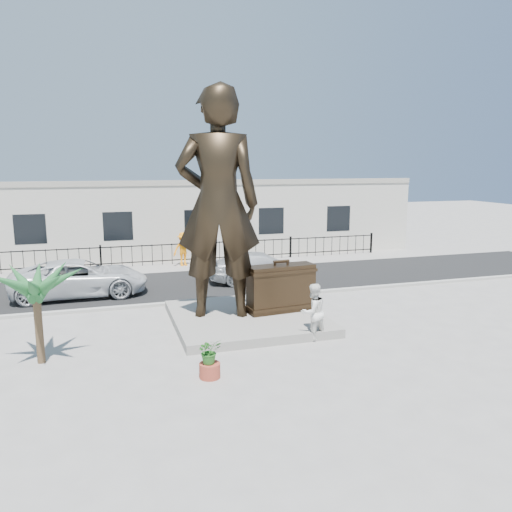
{
  "coord_description": "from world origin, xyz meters",
  "views": [
    {
      "loc": [
        -5.23,
        -15.06,
        5.59
      ],
      "look_at": [
        0.0,
        2.0,
        2.3
      ],
      "focal_mm": 35.0,
      "sensor_mm": 36.0,
      "label": 1
    }
  ],
  "objects_px": {
    "statue": "(218,204)",
    "tourist": "(313,312)",
    "suitcase": "(281,288)",
    "car_white": "(80,278)"
  },
  "relations": [
    {
      "from": "statue",
      "to": "suitcase",
      "type": "distance_m",
      "value": 3.83
    },
    {
      "from": "statue",
      "to": "car_white",
      "type": "relative_size",
      "value": 1.4
    },
    {
      "from": "car_white",
      "to": "tourist",
      "type": "bearing_deg",
      "value": -137.8
    },
    {
      "from": "suitcase",
      "to": "tourist",
      "type": "relative_size",
      "value": 1.31
    },
    {
      "from": "statue",
      "to": "tourist",
      "type": "distance_m",
      "value": 4.92
    },
    {
      "from": "suitcase",
      "to": "tourist",
      "type": "distance_m",
      "value": 2.39
    },
    {
      "from": "statue",
      "to": "suitcase",
      "type": "bearing_deg",
      "value": -173.31
    },
    {
      "from": "suitcase",
      "to": "tourist",
      "type": "xyz_separation_m",
      "value": [
        0.24,
        -2.37,
        -0.23
      ]
    },
    {
      "from": "tourist",
      "to": "statue",
      "type": "bearing_deg",
      "value": -60.69
    },
    {
      "from": "statue",
      "to": "tourist",
      "type": "xyz_separation_m",
      "value": [
        2.48,
        -2.64,
        -3.33
      ]
    }
  ]
}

